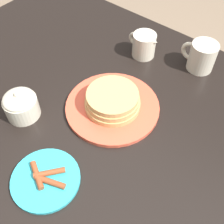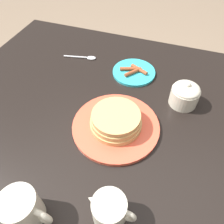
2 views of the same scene
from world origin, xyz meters
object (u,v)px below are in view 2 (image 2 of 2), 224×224
object	(u,v)px
coffee_mug	(23,209)
creamer_pitcher	(109,210)
spoon	(85,57)
side_plate_bacon	(134,72)
sugar_bowl	(185,94)
pancake_plate	(116,123)

from	to	relation	value
coffee_mug	creamer_pitcher	xyz separation A→B (m)	(0.18, 0.06, -0.00)
spoon	creamer_pitcher	bearing A→B (deg)	-61.23
side_plate_bacon	creamer_pitcher	world-z (taller)	creamer_pitcher
creamer_pitcher	sugar_bowl	size ratio (longest dim) A/B	1.22
sugar_bowl	spoon	xyz separation A→B (m)	(-0.42, 0.13, -0.04)
creamer_pitcher	spoon	distance (m)	0.63
sugar_bowl	spoon	world-z (taller)	sugar_bowl
coffee_mug	sugar_bowl	size ratio (longest dim) A/B	1.24
side_plate_bacon	spoon	xyz separation A→B (m)	(-0.22, 0.03, -0.00)
side_plate_bacon	sugar_bowl	bearing A→B (deg)	-26.69
coffee_mug	sugar_bowl	xyz separation A→B (m)	(0.29, 0.49, -0.01)
pancake_plate	side_plate_bacon	xyz separation A→B (m)	(-0.02, 0.27, -0.02)
side_plate_bacon	coffee_mug	xyz separation A→B (m)	(-0.09, -0.59, 0.04)
pancake_plate	sugar_bowl	bearing A→B (deg)	43.78
coffee_mug	sugar_bowl	bearing A→B (deg)	59.19
side_plate_bacon	creamer_pitcher	size ratio (longest dim) A/B	1.45
coffee_mug	creamer_pitcher	size ratio (longest dim) A/B	1.02
coffee_mug	creamer_pitcher	world-z (taller)	coffee_mug
pancake_plate	side_plate_bacon	world-z (taller)	pancake_plate
creamer_pitcher	spoon	bearing A→B (deg)	118.77
creamer_pitcher	sugar_bowl	xyz separation A→B (m)	(0.11, 0.42, -0.00)
pancake_plate	coffee_mug	bearing A→B (deg)	-109.15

